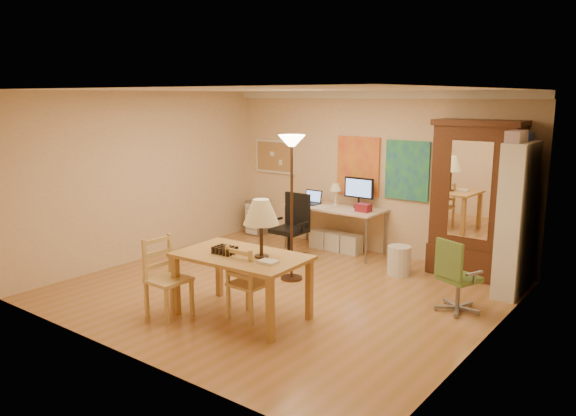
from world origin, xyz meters
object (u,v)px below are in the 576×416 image
Objects in this scene: armoire at (475,210)px; computer_desk at (337,224)px; office_chair_black at (291,242)px; bookshelf at (516,220)px; office_chair_green at (456,292)px; dining_table at (248,243)px.

computer_desk is at bearing -178.02° from armoire.
bookshelf is at bearing 9.13° from office_chair_black.
armoire reaches higher than computer_desk.
bookshelf is at bearing -6.84° from computer_desk.
computer_desk is 1.85× the size of office_chair_green.
dining_table is at bearing -128.95° from bookshelf.
computer_desk is at bearing 173.16° from bookshelf.
dining_table is at bearing -76.59° from computer_desk.
dining_table is 0.78× the size of bookshelf.
dining_table is at bearing -138.17° from office_chair_green.
armoire reaches higher than office_chair_black.
armoire is 0.83m from bookshelf.
computer_desk is at bearing 70.25° from office_chair_black.
office_chair_black is at bearing 115.43° from dining_table.
office_chair_green is 0.45× the size of bookshelf.
computer_desk reaches higher than office_chair_black.
bookshelf is at bearing 51.05° from dining_table.
office_chair_green is 1.38m from bookshelf.
dining_table is at bearing -115.72° from armoire.
computer_desk is (-0.75, 3.15, -0.45)m from dining_table.
dining_table is 3.27m from computer_desk.
office_chair_black is 3.44m from bookshelf.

